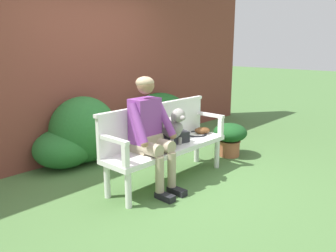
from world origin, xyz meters
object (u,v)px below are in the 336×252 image
Objects in this scene: person_seated at (150,129)px; dog_on_bench at (173,126)px; garden_bench at (168,150)px; baseball_glove at (202,131)px; sports_bag at (176,137)px; tennis_racket at (195,134)px; potted_plant at (230,136)px.

dog_on_bench is (0.41, 0.01, -0.04)m from person_seated.
garden_bench is 0.46m from person_seated.
garden_bench is 3.78× the size of dog_on_bench.
person_seated is at bearing -143.42° from baseball_glove.
person_seated is 0.55m from sports_bag.
baseball_glove reaches higher than garden_bench.
tennis_racket is (0.97, 0.10, -0.26)m from person_seated.
dog_on_bench is 0.82× the size of tennis_racket.
sports_bag is at bearing -172.11° from tennis_racket.
tennis_racket is 1.12× the size of potted_plant.
potted_plant reaches higher than garden_bench.
tennis_racket is at bearing 5.95° from person_seated.
sports_bag is at bearing 4.17° from person_seated.
dog_on_bench is at bearing 1.45° from person_seated.
garden_bench is 0.31m from dog_on_bench.
tennis_racket reaches higher than garden_bench.
garden_bench is 6.36× the size of sports_bag.
dog_on_bench is at bearing -164.07° from sports_bag.
dog_on_bench is at bearing 0.17° from garden_bench.
potted_plant is at bearing -9.47° from tennis_racket.
person_seated is at bearing -178.17° from garden_bench.
person_seated reaches higher than potted_plant.
sports_bag is at bearing 15.93° from dog_on_bench.
garden_bench is 1.34× the size of person_seated.
potted_plant is at bearing -1.25° from garden_bench.
baseball_glove is at bearing 0.77° from sports_bag.
person_seated reaches higher than dog_on_bench.
tennis_racket is 0.47m from sports_bag.
garden_bench is 8.10× the size of baseball_glove.
baseball_glove is (0.75, 0.03, 0.11)m from garden_bench.
tennis_racket is at bearing 7.89° from sports_bag.
baseball_glove is (1.07, 0.04, -0.23)m from person_seated.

